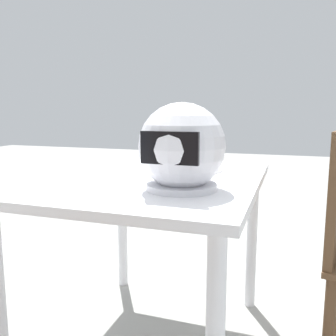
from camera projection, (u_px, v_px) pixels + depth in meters
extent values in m
cube|color=white|center=(151.00, 180.00, 1.40)|extent=(0.82, 1.02, 0.03)
cylinder|color=white|center=(252.00, 240.00, 1.77)|extent=(0.05, 0.05, 0.68)
cylinder|color=white|center=(122.00, 225.00, 1.99)|extent=(0.05, 0.05, 0.68)
cylinder|color=white|center=(183.00, 168.00, 1.55)|extent=(0.34, 0.34, 0.01)
cylinder|color=tan|center=(183.00, 165.00, 1.55)|extent=(0.27, 0.27, 0.02)
cylinder|color=red|center=(183.00, 163.00, 1.55)|extent=(0.24, 0.24, 0.00)
sphere|color=#234C1E|center=(161.00, 158.00, 1.58)|extent=(0.04, 0.04, 0.04)
sphere|color=#234C1E|center=(189.00, 161.00, 1.52)|extent=(0.03, 0.03, 0.03)
sphere|color=#234C1E|center=(168.00, 159.00, 1.58)|extent=(0.03, 0.03, 0.03)
sphere|color=#234C1E|center=(174.00, 158.00, 1.62)|extent=(0.03, 0.03, 0.03)
cylinder|color=#E0D172|center=(164.00, 160.00, 1.55)|extent=(0.03, 0.03, 0.02)
cylinder|color=#E0D172|center=(191.00, 160.00, 1.56)|extent=(0.03, 0.03, 0.02)
cylinder|color=#E0D172|center=(159.00, 162.00, 1.51)|extent=(0.02, 0.02, 0.01)
sphere|color=silver|center=(182.00, 146.00, 1.14)|extent=(0.28, 0.28, 0.28)
cylinder|color=silver|center=(181.00, 186.00, 1.17)|extent=(0.23, 0.23, 0.02)
cube|color=black|center=(169.00, 148.00, 1.03)|extent=(0.17, 0.02, 0.09)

